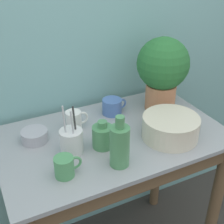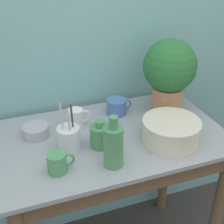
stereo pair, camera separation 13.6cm
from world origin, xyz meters
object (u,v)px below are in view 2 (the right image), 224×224
object	(u,v)px
mug_blue	(117,107)
bowl_small_steel	(36,131)
bowl_wash_large	(171,131)
mug_white	(76,118)
potted_plant	(169,71)
bottle_tall	(113,146)
utensil_cup	(69,138)
bottle_short	(100,135)
mug_green	(58,163)

from	to	relation	value
mug_blue	bowl_small_steel	xyz separation A→B (m)	(-0.41, -0.07, -0.01)
bowl_wash_large	mug_white	size ratio (longest dim) A/B	2.32
potted_plant	bowl_wash_large	xyz separation A→B (m)	(-0.11, -0.25, -0.17)
bottle_tall	utensil_cup	world-z (taller)	same
bottle_short	mug_green	bearing A→B (deg)	-152.63
bowl_wash_large	bottle_tall	size ratio (longest dim) A/B	1.15
bottle_tall	mug_white	xyz separation A→B (m)	(-0.07, 0.32, -0.04)
mug_white	utensil_cup	distance (m)	0.18
bottle_short	mug_blue	world-z (taller)	bottle_short
bottle_tall	utensil_cup	xyz separation A→B (m)	(-0.14, 0.16, -0.04)
bowl_wash_large	bottle_short	xyz separation A→B (m)	(-0.30, 0.07, 0.00)
mug_white	bowl_small_steel	xyz separation A→B (m)	(-0.19, -0.01, -0.02)
mug_blue	utensil_cup	bearing A→B (deg)	-143.88
bowl_small_steel	mug_green	bearing A→B (deg)	-80.73
mug_blue	bowl_small_steel	size ratio (longest dim) A/B	1.12
mug_blue	utensil_cup	world-z (taller)	utensil_cup
utensil_cup	bowl_wash_large	bearing A→B (deg)	-11.86
potted_plant	mug_green	distance (m)	0.70
mug_blue	bowl_wash_large	bearing A→B (deg)	-66.17
potted_plant	mug_blue	world-z (taller)	potted_plant
potted_plant	bottle_tall	bearing A→B (deg)	-141.85
potted_plant	bottle_short	size ratio (longest dim) A/B	3.01
potted_plant	mug_green	size ratio (longest dim) A/B	3.48
bottle_tall	mug_green	size ratio (longest dim) A/B	2.03
bottle_tall	bowl_small_steel	world-z (taller)	bottle_tall
bowl_wash_large	mug_green	distance (m)	0.51
bottle_tall	bowl_small_steel	xyz separation A→B (m)	(-0.26, 0.31, -0.07)
potted_plant	bowl_small_steel	bearing A→B (deg)	-179.36
bottle_tall	mug_blue	xyz separation A→B (m)	(0.16, 0.37, -0.05)
bowl_wash_large	mug_blue	xyz separation A→B (m)	(-0.14, 0.31, -0.01)
bottle_short	mug_white	size ratio (longest dim) A/B	1.15
bottle_tall	bottle_short	world-z (taller)	bottle_tall
bottle_tall	mug_blue	size ratio (longest dim) A/B	1.67
mug_green	utensil_cup	distance (m)	0.15
bowl_wash_large	utensil_cup	size ratio (longest dim) A/B	1.16
potted_plant	mug_green	xyz separation A→B (m)	(-0.62, -0.28, -0.18)
mug_green	mug_blue	bearing A→B (deg)	42.92
mug_white	bowl_small_steel	world-z (taller)	mug_white
bowl_small_steel	mug_blue	bearing A→B (deg)	8.99
mug_blue	potted_plant	bearing A→B (deg)	-13.21
potted_plant	bowl_wash_large	size ratio (longest dim) A/B	1.49
potted_plant	bowl_small_steel	size ratio (longest dim) A/B	3.22
mug_blue	bottle_tall	bearing A→B (deg)	-112.57
mug_green	mug_white	xyz separation A→B (m)	(0.15, 0.29, 0.01)
mug_green	mug_white	world-z (taller)	mug_white
bowl_wash_large	mug_green	world-z (taller)	bowl_wash_large
utensil_cup	bottle_short	bearing A→B (deg)	-9.41
bowl_wash_large	bottle_short	size ratio (longest dim) A/B	2.01
mug_blue	bowl_small_steel	world-z (taller)	mug_blue
bottle_short	mug_blue	size ratio (longest dim) A/B	0.96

